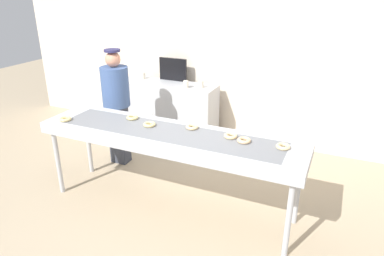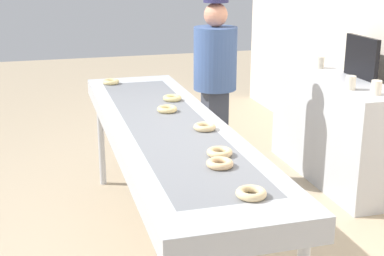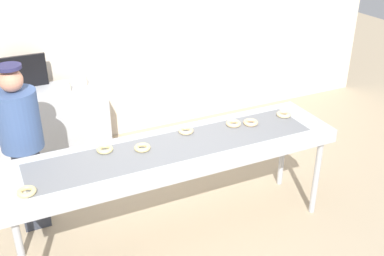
% 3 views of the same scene
% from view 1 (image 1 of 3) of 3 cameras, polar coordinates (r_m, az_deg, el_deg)
% --- Properties ---
extents(ground_plane, '(16.00, 16.00, 0.00)m').
position_cam_1_polar(ground_plane, '(4.20, -3.55, -12.49)').
color(ground_plane, tan).
extents(back_wall, '(8.00, 0.12, 3.10)m').
position_cam_1_polar(back_wall, '(5.57, 6.97, 13.53)').
color(back_wall, beige).
rests_on(back_wall, ground).
extents(fryer_conveyor, '(2.93, 0.72, 0.94)m').
position_cam_1_polar(fryer_conveyor, '(3.77, -3.86, -1.60)').
color(fryer_conveyor, '#B7BABF').
rests_on(fryer_conveyor, ground).
extents(plain_donut_0, '(0.16, 0.16, 0.04)m').
position_cam_1_polar(plain_donut_0, '(3.53, 8.45, -2.00)').
color(plain_donut_0, '#F5C68E').
rests_on(plain_donut_0, fryer_conveyor).
extents(plain_donut_1, '(0.15, 0.15, 0.04)m').
position_cam_1_polar(plain_donut_1, '(4.30, -19.91, 1.39)').
color(plain_donut_1, '#EBD086').
rests_on(plain_donut_1, fryer_conveyor).
extents(plain_donut_2, '(0.19, 0.19, 0.04)m').
position_cam_1_polar(plain_donut_2, '(3.61, 6.31, -1.28)').
color(plain_donut_2, '#F7CE8F').
rests_on(plain_donut_2, fryer_conveyor).
extents(plain_donut_3, '(0.18, 0.18, 0.04)m').
position_cam_1_polar(plain_donut_3, '(3.47, 14.60, -2.93)').
color(plain_donut_3, beige).
rests_on(plain_donut_3, fryer_conveyor).
extents(plain_donut_4, '(0.18, 0.18, 0.04)m').
position_cam_1_polar(plain_donut_4, '(4.14, -9.68, 1.71)').
color(plain_donut_4, '#EAD386').
rests_on(plain_donut_4, fryer_conveyor).
extents(plain_donut_5, '(0.19, 0.19, 0.04)m').
position_cam_1_polar(plain_donut_5, '(3.91, -6.95, 0.58)').
color(plain_donut_5, '#F3D588').
rests_on(plain_donut_5, fryer_conveyor).
extents(plain_donut_6, '(0.19, 0.19, 0.04)m').
position_cam_1_polar(plain_donut_6, '(3.81, 0.01, 0.17)').
color(plain_donut_6, beige).
rests_on(plain_donut_6, fryer_conveyor).
extents(worker_baker, '(0.37, 0.37, 1.62)m').
position_cam_1_polar(worker_baker, '(4.89, -12.22, 4.50)').
color(worker_baker, '#343946').
rests_on(worker_baker, ground).
extents(prep_counter, '(1.60, 0.50, 0.93)m').
position_cam_1_polar(prep_counter, '(5.79, -3.88, 2.85)').
color(prep_counter, '#B7BABF').
rests_on(prep_counter, ground).
extents(paper_cup_0, '(0.08, 0.08, 0.11)m').
position_cam_1_polar(paper_cup_0, '(5.95, -8.00, 8.44)').
color(paper_cup_0, beige).
rests_on(paper_cup_0, prep_counter).
extents(paper_cup_1, '(0.08, 0.08, 0.11)m').
position_cam_1_polar(paper_cup_1, '(5.37, 1.46, 7.12)').
color(paper_cup_1, beige).
rests_on(paper_cup_1, prep_counter).
extents(paper_cup_2, '(0.08, 0.08, 0.11)m').
position_cam_1_polar(paper_cup_2, '(5.36, -1.01, 7.11)').
color(paper_cup_2, beige).
rests_on(paper_cup_2, prep_counter).
extents(menu_display, '(0.47, 0.04, 0.36)m').
position_cam_1_polar(menu_display, '(5.78, -3.11, 9.51)').
color(menu_display, black).
rests_on(menu_display, prep_counter).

